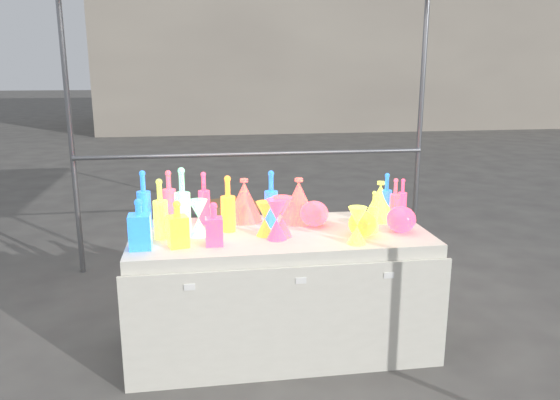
{
  "coord_description": "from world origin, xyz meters",
  "views": [
    {
      "loc": [
        -0.48,
        -3.16,
        1.73
      ],
      "look_at": [
        0.0,
        0.0,
        0.95
      ],
      "focal_mm": 35.0,
      "sensor_mm": 36.0,
      "label": 1
    }
  ],
  "objects": [
    {
      "name": "bottle_4",
      "position": [
        -0.71,
        -0.03,
        0.93
      ],
      "size": [
        0.1,
        0.1,
        0.36
      ],
      "primitive_type": null,
      "rotation": [
        0.0,
        0.0,
        -0.18
      ],
      "color": "#11566E",
      "rests_on": "display_table"
    },
    {
      "name": "bottle_8",
      "position": [
        0.73,
        0.16,
        0.91
      ],
      "size": [
        0.09,
        0.09,
        0.31
      ],
      "primitive_type": null,
      "rotation": [
        0.0,
        0.0,
        -0.36
      ],
      "color": "#198E3F",
      "rests_on": "display_table"
    },
    {
      "name": "lampshade_0",
      "position": [
        -0.19,
        0.28,
        0.89
      ],
      "size": [
        0.27,
        0.27,
        0.28
      ],
      "primitive_type": null,
      "rotation": [
        0.0,
        0.0,
        0.13
      ],
      "color": "gold",
      "rests_on": "display_table"
    },
    {
      "name": "decanter_0",
      "position": [
        -0.61,
        -0.19,
        0.88
      ],
      "size": [
        0.13,
        0.13,
        0.27
      ],
      "primitive_type": null,
      "rotation": [
        0.0,
        0.0,
        0.25
      ],
      "color": "red",
      "rests_on": "display_table"
    },
    {
      "name": "cardboard_box_closed",
      "position": [
        -0.17,
        2.33,
        0.19
      ],
      "size": [
        0.6,
        0.51,
        0.37
      ],
      "primitive_type": "cube",
      "rotation": [
        0.0,
        0.0,
        0.31
      ],
      "color": "olive",
      "rests_on": "ground"
    },
    {
      "name": "bottle_9",
      "position": [
        0.86,
        0.21,
        0.88
      ],
      "size": [
        0.07,
        0.07,
        0.26
      ],
      "primitive_type": null,
      "rotation": [
        0.0,
        0.0,
        -0.29
      ],
      "color": "#FF571A",
      "rests_on": "display_table"
    },
    {
      "name": "background_building",
      "position": [
        4.0,
        14.0,
        3.0
      ],
      "size": [
        14.0,
        6.0,
        6.0
      ],
      "primitive_type": "cube",
      "color": "#A49988",
      "rests_on": "ground"
    },
    {
      "name": "hourglass_0",
      "position": [
        -0.04,
        -0.14,
        0.87
      ],
      "size": [
        0.16,
        0.16,
        0.24
      ],
      "primitive_type": null,
      "rotation": [
        0.0,
        0.0,
        0.41
      ],
      "color": "#FF571A",
      "rests_on": "display_table"
    },
    {
      "name": "globe_2",
      "position": [
        0.73,
        -0.12,
        0.82
      ],
      "size": [
        0.2,
        0.2,
        0.14
      ],
      "primitive_type": null,
      "rotation": [
        0.0,
        0.0,
        -0.11
      ],
      "color": "#FF571A",
      "rests_on": "display_table"
    },
    {
      "name": "bottle_11",
      "position": [
        0.56,
        -0.1,
        0.88
      ],
      "size": [
        0.06,
        0.06,
        0.26
      ],
      "primitive_type": null,
      "rotation": [
        0.0,
        0.0,
        -0.11
      ],
      "color": "#11566E",
      "rests_on": "display_table"
    },
    {
      "name": "bottle_1",
      "position": [
        -0.82,
        0.22,
        0.93
      ],
      "size": [
        0.09,
        0.09,
        0.36
      ],
      "primitive_type": null,
      "rotation": [
        0.0,
        0.0,
        -0.05
      ],
      "color": "#198E3F",
      "rests_on": "display_table"
    },
    {
      "name": "globe_3",
      "position": [
        0.23,
        0.09,
        0.82
      ],
      "size": [
        0.23,
        0.23,
        0.14
      ],
      "primitive_type": null,
      "rotation": [
        0.0,
        0.0,
        0.3
      ],
      "color": "#1F21B6",
      "rests_on": "display_table"
    },
    {
      "name": "bottle_3",
      "position": [
        -0.67,
        0.35,
        0.92
      ],
      "size": [
        0.1,
        0.1,
        0.34
      ],
      "primitive_type": null,
      "rotation": [
        0.0,
        0.0,
        0.24
      ],
      "color": "#1F21B6",
      "rests_on": "display_table"
    },
    {
      "name": "hourglass_1",
      "position": [
        -0.0,
        -0.09,
        0.87
      ],
      "size": [
        0.16,
        0.16,
        0.24
      ],
      "primitive_type": null,
      "rotation": [
        0.0,
        0.0,
        -0.41
      ],
      "color": "#1F21B6",
      "rests_on": "display_table"
    },
    {
      "name": "hourglass_4",
      "position": [
        -0.1,
        -0.06,
        0.85
      ],
      "size": [
        0.12,
        0.12,
        0.21
      ],
      "primitive_type": null,
      "rotation": [
        0.0,
        0.0,
        0.15
      ],
      "color": "red",
      "rests_on": "display_table"
    },
    {
      "name": "decanter_1",
      "position": [
        -0.41,
        -0.19,
        0.87
      ],
      "size": [
        0.1,
        0.1,
        0.25
      ],
      "primitive_type": null,
      "rotation": [
        0.0,
        0.0,
        -0.01
      ],
      "color": "#FF571A",
      "rests_on": "display_table"
    },
    {
      "name": "lampshade_1",
      "position": [
        0.15,
        0.21,
        0.89
      ],
      "size": [
        0.26,
        0.26,
        0.29
      ],
      "primitive_type": null,
      "rotation": [
        0.0,
        0.0,
        -0.06
      ],
      "color": "gold",
      "rests_on": "display_table"
    },
    {
      "name": "bottle_10",
      "position": [
        0.77,
        0.1,
        0.89
      ],
      "size": [
        0.08,
        0.08,
        0.29
      ],
      "primitive_type": null,
      "rotation": [
        0.0,
        0.0,
        0.26
      ],
      "color": "#1F21B6",
      "rests_on": "display_table"
    },
    {
      "name": "bottle_5",
      "position": [
        -0.58,
        -0.0,
        0.96
      ],
      "size": [
        0.11,
        0.11,
        0.42
      ],
      "primitive_type": null,
      "rotation": [
        0.0,
        0.0,
        -0.25
      ],
      "color": "#CD2988",
      "rests_on": "display_table"
    },
    {
      "name": "hourglass_3",
      "position": [
        -0.49,
        -0.02,
        0.86
      ],
      "size": [
        0.12,
        0.12,
        0.22
      ],
      "primitive_type": null,
      "rotation": [
        0.0,
        0.0,
        0.08
      ],
      "color": "#CD2988",
      "rests_on": "display_table"
    },
    {
      "name": "bottle_7",
      "position": [
        -0.04,
        0.13,
        0.93
      ],
      "size": [
        0.11,
        0.11,
        0.36
      ],
      "primitive_type": null,
      "rotation": [
        0.0,
        0.0,
        0.4
      ],
      "color": "#198E3F",
      "rests_on": "display_table"
    },
    {
      "name": "bottle_6",
      "position": [
        -0.31,
        0.06,
        0.92
      ],
      "size": [
        0.1,
        0.1,
        0.35
      ],
      "primitive_type": null,
      "rotation": [
        0.0,
        0.0,
        0.16
      ],
      "color": "red",
      "rests_on": "display_table"
    },
    {
      "name": "display_table",
      "position": [
        0.0,
        -0.01,
        0.37
      ],
      "size": [
        1.84,
        0.83,
        0.75
      ],
      "color": "silver",
      "rests_on": "ground"
    },
    {
      "name": "ground",
      "position": [
        0.0,
        0.0,
        0.0
      ],
      "size": [
        80.0,
        80.0,
        0.0
      ],
      "primitive_type": "plane",
      "color": "slate",
      "rests_on": "ground"
    },
    {
      "name": "hourglass_2",
      "position": [
        0.4,
        -0.29,
        0.86
      ],
      "size": [
        0.14,
        0.14,
        0.22
      ],
      "primitive_type": null,
      "rotation": [
        0.0,
        0.0,
        -0.32
      ],
      "color": "#11566E",
      "rests_on": "display_table"
    },
    {
      "name": "lampshade_3",
      "position": [
        0.69,
        0.17,
        0.88
      ],
      "size": [
        0.28,
        0.28,
        0.26
      ],
      "primitive_type": null,
      "rotation": [
        0.0,
        0.0,
        0.34
      ],
      "color": "#11566E",
      "rests_on": "display_table"
    },
    {
      "name": "cardboard_box_flat",
      "position": [
        0.12,
        2.13,
        0.03
      ],
      "size": [
        0.85,
        0.73,
        0.06
      ],
      "primitive_type": "cube",
      "rotation": [
        0.0,
        0.0,
        0.35
      ],
      "color": "olive",
      "rests_on": "ground"
    },
    {
      "name": "bottle_2",
      "position": [
        -0.45,
        0.25,
        0.92
      ],
      "size": [
        0.09,
        0.09,
        0.34
      ],
      "primitive_type": null,
      "rotation": [
        0.0,
        0.0,
        0.34
      ],
      "color": "#FF571A",
      "rests_on": "display_table"
    },
    {
      "name": "decanter_2",
      "position": [
        -0.81,
        -0.19,
        0.89
      ],
      "size": [
        0.12,
        0.12,
        0.28
      ],
      "primitive_type": null,
      "rotation": [
        0.0,
        0.0,
        0.02
      ],
      "color": "#198E3F",
      "rests_on": "display_table"
    },
    {
      "name": "globe_0",
      "position": [
        0.47,
        -0.16,
        0.82
      ],
      "size": [
        0.23,
        0.23,
        0.14
      ],
      "primitive_type": null,
      "rotation": [
        0.0,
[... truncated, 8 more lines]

